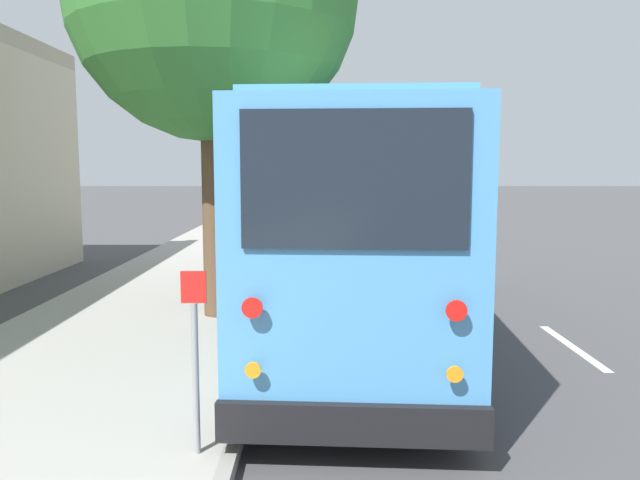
{
  "coord_description": "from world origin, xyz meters",
  "views": [
    {
      "loc": [
        -11.44,
        0.85,
        2.68
      ],
      "look_at": [
        0.43,
        0.81,
        1.3
      ],
      "focal_mm": 35.0,
      "sensor_mm": 36.0,
      "label": 1
    }
  ],
  "objects_px": {
    "sign_post_near": "(195,361)",
    "sign_post_far": "(227,326)",
    "shuttle_bus": "(356,213)",
    "parked_sedan_tan": "(327,214)",
    "parked_sedan_black": "(323,227)"
  },
  "relations": [
    {
      "from": "shuttle_bus",
      "to": "parked_sedan_tan",
      "type": "distance_m",
      "value": 17.54
    },
    {
      "from": "shuttle_bus",
      "to": "sign_post_near",
      "type": "height_order",
      "value": "shuttle_bus"
    },
    {
      "from": "shuttle_bus",
      "to": "sign_post_far",
      "type": "height_order",
      "value": "shuttle_bus"
    },
    {
      "from": "parked_sedan_tan",
      "to": "parked_sedan_black",
      "type": "bearing_deg",
      "value": 175.77
    },
    {
      "from": "parked_sedan_tan",
      "to": "sign_post_far",
      "type": "bearing_deg",
      "value": 173.88
    },
    {
      "from": "shuttle_bus",
      "to": "parked_sedan_tan",
      "type": "xyz_separation_m",
      "value": [
        17.49,
        0.22,
        -1.31
      ]
    },
    {
      "from": "parked_sedan_black",
      "to": "parked_sedan_tan",
      "type": "height_order",
      "value": "parked_sedan_tan"
    },
    {
      "from": "parked_sedan_tan",
      "to": "sign_post_near",
      "type": "xyz_separation_m",
      "value": [
        -22.49,
        1.5,
        0.38
      ]
    },
    {
      "from": "parked_sedan_black",
      "to": "sign_post_far",
      "type": "distance_m",
      "value": 14.52
    },
    {
      "from": "parked_sedan_black",
      "to": "sign_post_far",
      "type": "bearing_deg",
      "value": 170.18
    },
    {
      "from": "sign_post_far",
      "to": "parked_sedan_tan",
      "type": "bearing_deg",
      "value": -4.17
    },
    {
      "from": "shuttle_bus",
      "to": "parked_sedan_tan",
      "type": "relative_size",
      "value": 2.53
    },
    {
      "from": "shuttle_bus",
      "to": "parked_sedan_tan",
      "type": "height_order",
      "value": "shuttle_bus"
    },
    {
      "from": "shuttle_bus",
      "to": "sign_post_near",
      "type": "relative_size",
      "value": 6.41
    },
    {
      "from": "sign_post_near",
      "to": "sign_post_far",
      "type": "relative_size",
      "value": 1.24
    }
  ]
}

